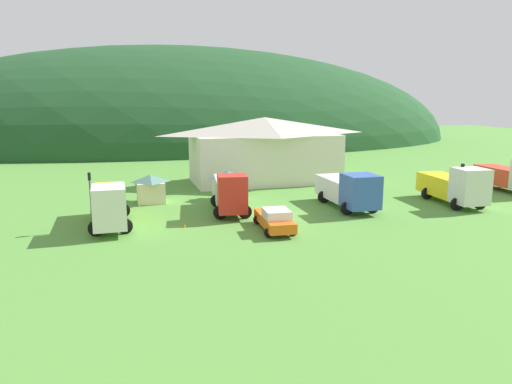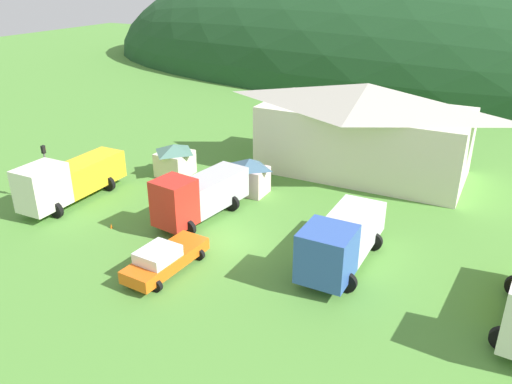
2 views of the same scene
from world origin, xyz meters
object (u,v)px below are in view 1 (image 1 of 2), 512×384
object	(u,v)px
service_pickup_orange	(275,219)
traffic_light_east	(462,180)
play_shed_pink	(227,185)
flatbed_truck_yellow	(455,186)
depot_building	(265,149)
traffic_light_west	(90,195)
box_truck_blue	(349,189)
heavy_rig_striped	(110,203)
traffic_cone_mid_row	(254,223)
traffic_cone_near_pickup	(185,227)
play_shed_cream	(151,188)
crane_truck_red	(230,192)

from	to	relation	value
service_pickup_orange	traffic_light_east	size ratio (longest dim) A/B	1.42
service_pickup_orange	traffic_light_east	bearing A→B (deg)	102.45
play_shed_pink	flatbed_truck_yellow	world-z (taller)	flatbed_truck_yellow
depot_building	traffic_light_west	xyz separation A→B (m)	(-17.83, -15.94, -1.14)
box_truck_blue	heavy_rig_striped	bearing A→B (deg)	-87.42
depot_building	traffic_light_west	world-z (taller)	depot_building
traffic_light_east	traffic_cone_mid_row	world-z (taller)	traffic_light_east
service_pickup_orange	traffic_cone_near_pickup	xyz separation A→B (m)	(-6.18, 2.55, -0.83)
heavy_rig_striped	flatbed_truck_yellow	xyz separation A→B (m)	(29.48, -0.53, -0.04)
traffic_light_west	traffic_cone_mid_row	bearing A→B (deg)	-6.75
traffic_light_west	traffic_cone_near_pickup	distance (m)	7.11
play_shed_pink	heavy_rig_striped	distance (m)	12.82
play_shed_pink	traffic_cone_mid_row	bearing A→B (deg)	-89.84
flatbed_truck_yellow	traffic_light_east	xyz separation A→B (m)	(-0.20, -1.01, 0.64)
heavy_rig_striped	flatbed_truck_yellow	world-z (taller)	flatbed_truck_yellow
depot_building	flatbed_truck_yellow	xyz separation A→B (m)	(12.91, -15.90, -1.99)
traffic_light_west	traffic_cone_near_pickup	world-z (taller)	traffic_light_west
flatbed_truck_yellow	service_pickup_orange	world-z (taller)	flatbed_truck_yellow
service_pickup_orange	traffic_light_west	bearing A→B (deg)	-102.43
depot_building	service_pickup_orange	xyz separation A→B (m)	(-5.14, -19.63, -2.90)
heavy_rig_striped	play_shed_pink	bearing A→B (deg)	124.42
flatbed_truck_yellow	traffic_cone_near_pickup	world-z (taller)	flatbed_truck_yellow
play_shed_cream	heavy_rig_striped	world-z (taller)	heavy_rig_striped
depot_building	heavy_rig_striped	distance (m)	22.68
traffic_light_west	traffic_cone_near_pickup	bearing A→B (deg)	-9.96
depot_building	traffic_light_west	bearing A→B (deg)	-138.22
traffic_cone_mid_row	traffic_cone_near_pickup	bearing A→B (deg)	177.27
play_shed_pink	box_truck_blue	xyz separation A→B (m)	(9.19, -6.66, 0.28)
traffic_light_west	depot_building	bearing A→B (deg)	41.78
play_shed_cream	service_pickup_orange	xyz separation A→B (m)	(7.95, -12.04, -0.49)
traffic_cone_mid_row	play_shed_cream	bearing A→B (deg)	125.92
play_shed_pink	traffic_light_west	world-z (taller)	traffic_light_west
flatbed_truck_yellow	service_pickup_orange	xyz separation A→B (m)	(-18.05, -3.73, -0.90)
play_shed_pink	traffic_light_west	size ratio (longest dim) A/B	0.64
crane_truck_red	flatbed_truck_yellow	size ratio (longest dim) A/B	0.95
service_pickup_orange	traffic_cone_mid_row	xyz separation A→B (m)	(-0.89, 2.30, -0.83)
depot_building	play_shed_cream	bearing A→B (deg)	-149.89
play_shed_cream	traffic_light_east	xyz separation A→B (m)	(25.80, -9.32, 1.05)
play_shed_cream	box_truck_blue	size ratio (longest dim) A/B	0.34
crane_truck_red	box_truck_blue	distance (m)	10.24
traffic_light_east	traffic_cone_mid_row	size ratio (longest dim) A/B	6.07
play_shed_cream	crane_truck_red	size ratio (longest dim) A/B	0.36
traffic_cone_mid_row	flatbed_truck_yellow	bearing A→B (deg)	4.33
box_truck_blue	traffic_light_east	world-z (taller)	traffic_light_east
flatbed_truck_yellow	traffic_cone_mid_row	xyz separation A→B (m)	(-18.94, -1.43, -1.73)
play_shed_pink	flatbed_truck_yellow	distance (m)	20.53
crane_truck_red	traffic_light_east	bearing A→B (deg)	87.79
crane_truck_red	play_shed_pink	bearing A→B (deg)	177.70
play_shed_cream	traffic_cone_mid_row	bearing A→B (deg)	-54.08
play_shed_cream	box_truck_blue	xyz separation A→B (m)	(16.22, -7.11, 0.35)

